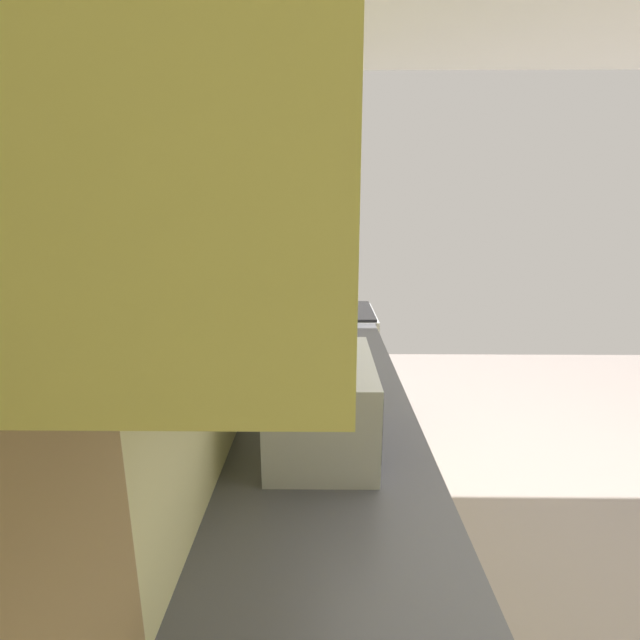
{
  "coord_description": "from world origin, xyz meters",
  "views": [
    {
      "loc": [
        -1.7,
        1.29,
        1.62
      ],
      "look_at": [
        -0.52,
        1.3,
        1.33
      ],
      "focal_mm": 24.78,
      "sensor_mm": 36.0,
      "label": 1
    }
  ],
  "objects_px": {
    "microwave": "(322,402)",
    "kettle": "(334,329)",
    "oven_range": "(329,366)",
    "bowl": "(336,370)"
  },
  "relations": [
    {
      "from": "bowl",
      "to": "microwave",
      "type": "bearing_deg",
      "value": 174.09
    },
    {
      "from": "microwave",
      "to": "kettle",
      "type": "distance_m",
      "value": 1.1
    },
    {
      "from": "oven_range",
      "to": "microwave",
      "type": "height_order",
      "value": "microwave"
    },
    {
      "from": "bowl",
      "to": "kettle",
      "type": "distance_m",
      "value": 0.52
    },
    {
      "from": "oven_range",
      "to": "bowl",
      "type": "height_order",
      "value": "oven_range"
    },
    {
      "from": "bowl",
      "to": "kettle",
      "type": "xyz_separation_m",
      "value": [
        0.52,
        -0.0,
        0.05
      ]
    },
    {
      "from": "bowl",
      "to": "oven_range",
      "type": "bearing_deg",
      "value": 0.82
    },
    {
      "from": "kettle",
      "to": "microwave",
      "type": "bearing_deg",
      "value": 176.9
    },
    {
      "from": "oven_range",
      "to": "kettle",
      "type": "relative_size",
      "value": 5.48
    },
    {
      "from": "microwave",
      "to": "kettle",
      "type": "height_order",
      "value": "microwave"
    }
  ]
}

